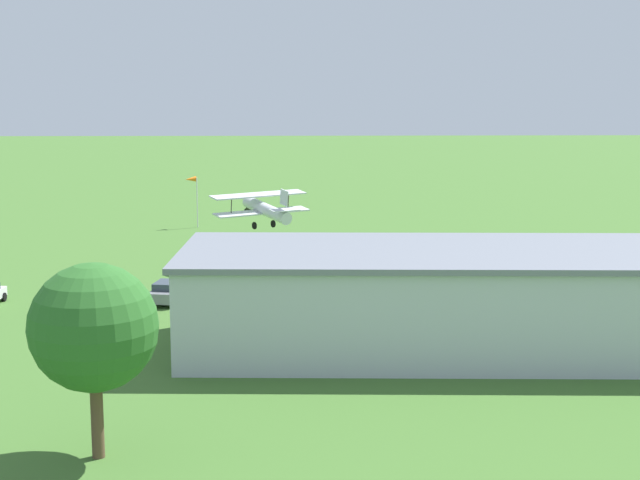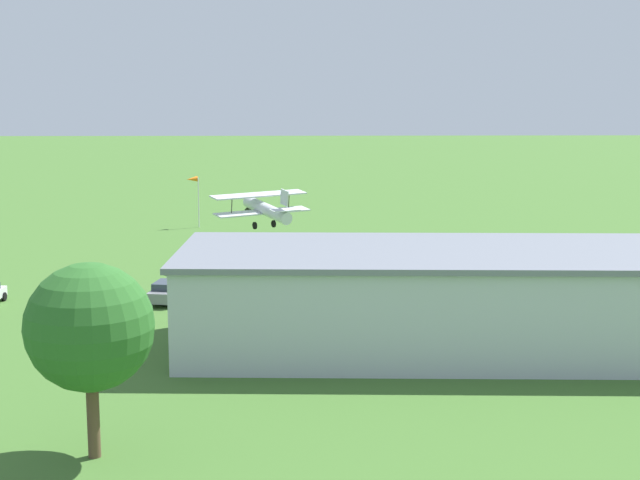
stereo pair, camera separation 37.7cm
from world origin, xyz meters
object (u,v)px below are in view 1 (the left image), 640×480
biplane (265,208)px  person_beside_truck (544,283)px  car_grey (167,292)px  windsock (191,183)px  car_blue (79,293)px  tree_near_perimeter_road (94,328)px  hangar (439,299)px  person_walking_on_apron (570,290)px  person_crossing_taxiway (344,276)px

biplane → person_beside_truck: biplane is taller
biplane → car_grey: 15.77m
windsock → biplane: bearing=110.9°
car_blue → tree_near_perimeter_road: 30.10m
car_grey → person_beside_truck: bearing=-175.4°
person_beside_truck → tree_near_perimeter_road: bearing=48.6°
tree_near_perimeter_road → hangar: bearing=-136.1°
hangar → car_grey: size_ratio=7.36×
car_blue → car_grey: bearing=-177.4°
car_blue → person_walking_on_apron: (-36.23, -0.26, 0.01)m
hangar → biplane: biplane is taller
tree_near_perimeter_road → biplane: bearing=-97.9°
person_walking_on_apron → tree_near_perimeter_road: bearing=45.1°
hangar → tree_near_perimeter_road: (17.23, 16.58, 2.69)m
person_walking_on_apron → tree_near_perimeter_road: 41.30m
biplane → person_crossing_taxiway: bearing=130.5°
person_crossing_taxiway → tree_near_perimeter_road: bearing=70.4°
car_grey → person_beside_truck: size_ratio=2.50×
biplane → person_walking_on_apron: (-23.06, 13.58, -4.38)m
person_crossing_taxiway → windsock: bearing=-63.5°
tree_near_perimeter_road → windsock: 65.95m
hangar → biplane: 28.49m
person_crossing_taxiway → person_walking_on_apron: (-16.52, 5.93, 0.08)m
car_grey → windsock: 37.09m
car_grey → person_walking_on_apron: (-29.84, 0.04, 0.01)m
person_crossing_taxiway → biplane: bearing=-49.5°
biplane → tree_near_perimeter_road: size_ratio=1.02×
person_crossing_taxiway → person_beside_truck: bearing=166.7°
hangar → windsock: 53.32m
hangar → person_crossing_taxiway: hangar is taller
person_crossing_taxiway → person_beside_truck: person_beside_truck is taller
person_beside_truck → person_crossing_taxiway: bearing=-13.3°
person_crossing_taxiway → person_beside_truck: size_ratio=0.89×
car_blue → person_beside_truck: person_beside_truck is taller
hangar → car_blue: hangar is taller
biplane → car_blue: biplane is taller
car_blue → person_walking_on_apron: size_ratio=2.36×
biplane → person_crossing_taxiway: size_ratio=5.67×
person_crossing_taxiway → person_walking_on_apron: 17.55m
tree_near_perimeter_road → car_blue: bearing=-75.8°
hangar → tree_near_perimeter_road: tree_near_perimeter_road is taller
car_blue → tree_near_perimeter_road: size_ratio=0.47×
biplane → person_walking_on_apron: biplane is taller
hangar → person_beside_truck: (-10.41, -14.81, -2.22)m
biplane → car_grey: biplane is taller
hangar → car_grey: (18.12, -12.51, -2.25)m
hangar → car_grey: hangar is taller
car_blue → person_beside_truck: bearing=-175.7°
hangar → person_crossing_taxiway: bearing=-75.4°
person_crossing_taxiway → windsock: (15.42, -30.90, 4.26)m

